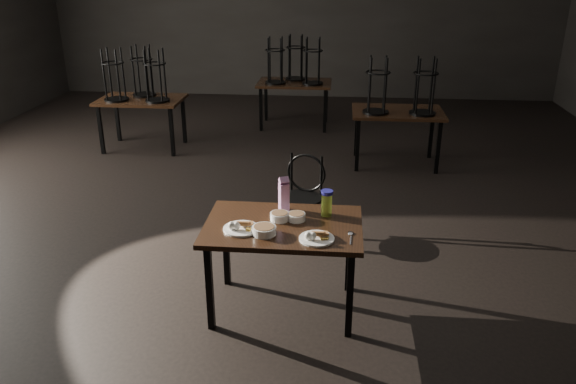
# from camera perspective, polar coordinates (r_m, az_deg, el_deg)

# --- Properties ---
(main_table) EXTENTS (1.20, 0.80, 0.75)m
(main_table) POSITION_cam_1_polar(r_m,az_deg,el_deg) (4.31, -0.49, -4.23)
(main_table) COLOR black
(main_table) RESTS_ON ground
(plate_left) EXTENTS (0.27, 0.27, 0.09)m
(plate_left) POSITION_cam_1_polar(r_m,az_deg,el_deg) (4.20, -4.83, -3.55)
(plate_left) COLOR white
(plate_left) RESTS_ON main_table
(plate_right) EXTENTS (0.26, 0.26, 0.08)m
(plate_right) POSITION_cam_1_polar(r_m,az_deg,el_deg) (4.05, 2.90, -4.58)
(plate_right) COLOR white
(plate_right) RESTS_ON main_table
(bowl_near) EXTENTS (0.15, 0.15, 0.06)m
(bowl_near) POSITION_cam_1_polar(r_m,az_deg,el_deg) (4.34, -0.86, -2.46)
(bowl_near) COLOR white
(bowl_near) RESTS_ON main_table
(bowl_far) EXTENTS (0.14, 0.14, 0.05)m
(bowl_far) POSITION_cam_1_polar(r_m,az_deg,el_deg) (4.33, 0.87, -2.51)
(bowl_far) COLOR white
(bowl_far) RESTS_ON main_table
(bowl_big) EXTENTS (0.18, 0.18, 0.06)m
(bowl_big) POSITION_cam_1_polar(r_m,az_deg,el_deg) (4.12, -2.44, -3.89)
(bowl_big) COLOR white
(bowl_big) RESTS_ON main_table
(juice_carton) EXTENTS (0.09, 0.09, 0.29)m
(juice_carton) POSITION_cam_1_polar(r_m,az_deg,el_deg) (4.45, -0.42, -0.31)
(juice_carton) COLOR #87186F
(juice_carton) RESTS_ON main_table
(water_bottle) EXTENTS (0.12, 0.12, 0.21)m
(water_bottle) POSITION_cam_1_polar(r_m,az_deg,el_deg) (4.40, 3.95, -1.09)
(water_bottle) COLOR #B6DF41
(water_bottle) RESTS_ON main_table
(spoon) EXTENTS (0.05, 0.21, 0.01)m
(spoon) POSITION_cam_1_polar(r_m,az_deg,el_deg) (4.14, 6.37, -4.28)
(spoon) COLOR silver
(spoon) RESTS_ON main_table
(bentwood_chair) EXTENTS (0.44, 0.43, 0.87)m
(bentwood_chair) POSITION_cam_1_polar(r_m,az_deg,el_deg) (5.49, 1.52, 0.08)
(bentwood_chair) COLOR black
(bentwood_chair) RESTS_ON ground
(bg_table_left) EXTENTS (1.20, 0.80, 1.48)m
(bg_table_left) POSITION_cam_1_polar(r_m,az_deg,el_deg) (8.47, -14.78, 9.34)
(bg_table_left) COLOR black
(bg_table_left) RESTS_ON ground
(bg_table_right) EXTENTS (1.20, 0.80, 1.48)m
(bg_table_right) POSITION_cam_1_polar(r_m,az_deg,el_deg) (7.64, 11.11, 8.05)
(bg_table_right) COLOR black
(bg_table_right) RESTS_ON ground
(bg_table_far) EXTENTS (1.20, 0.80, 1.48)m
(bg_table_far) POSITION_cam_1_polar(r_m,az_deg,el_deg) (9.36, 0.67, 11.28)
(bg_table_far) COLOR black
(bg_table_far) RESTS_ON ground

